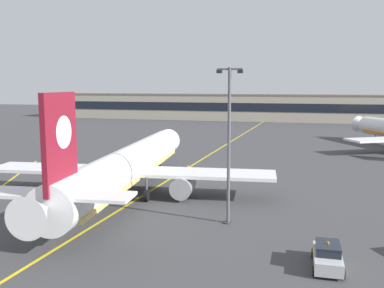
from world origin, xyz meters
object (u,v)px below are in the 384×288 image
Objects in this scene: apron_lamp_post at (229,143)px; service_car_second at (328,256)px; airliner_foreground at (128,166)px; safety_cone_by_nose_gear at (188,166)px.

apron_lamp_post reaches higher than service_car_second.
airliner_foreground is 24.82m from service_car_second.
apron_lamp_post is at bearing -27.24° from airliner_foreground.
airliner_foreground reaches higher than service_car_second.
airliner_foreground is at bearing 145.80° from service_car_second.
safety_cone_by_nose_gear is at bearing 82.95° from airliner_foreground.
safety_cone_by_nose_gear is (-18.30, 30.93, -0.51)m from service_car_second.
airliner_foreground is 17.47m from safety_cone_by_nose_gear.
apron_lamp_post is at bearing -66.47° from safety_cone_by_nose_gear.
apron_lamp_post is 12.78m from service_car_second.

